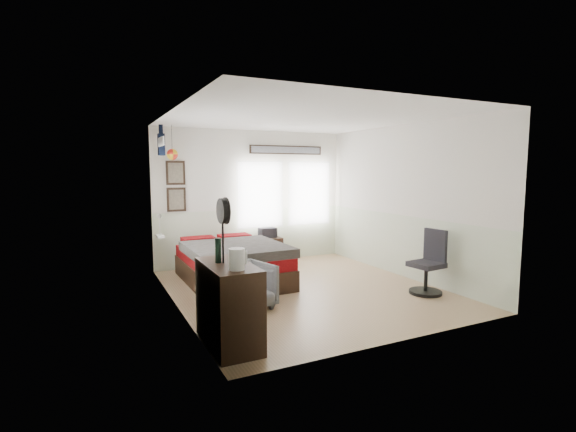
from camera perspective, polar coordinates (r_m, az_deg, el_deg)
name	(u,v)px	position (r m, az deg, el deg)	size (l,w,h in m)	color
ground_plane	(305,290)	(6.78, 2.28, -10.05)	(4.00, 4.50, 0.01)	#A4835B
room_shell	(295,188)	(6.64, 0.98, 3.79)	(4.02, 4.52, 2.71)	silver
wall_decor	(202,159)	(7.93, -11.63, 7.60)	(3.55, 1.32, 1.44)	black
bed	(232,263)	(7.19, -7.64, -6.37)	(1.56, 2.14, 0.68)	black
dresser	(229,304)	(4.68, -8.13, -11.87)	(0.48, 1.00, 0.90)	black
armchair	(245,286)	(5.82, -5.89, -9.56)	(0.67, 0.69, 0.63)	slate
nightstand	(268,250)	(8.61, -2.80, -4.68)	(0.52, 0.42, 0.52)	black
task_chair	(429,268)	(6.83, 18.68, -6.70)	(0.50, 0.50, 0.99)	black
kettle	(237,259)	(4.26, -7.00, -5.87)	(0.19, 0.16, 0.22)	silver
bottle	(218,250)	(4.59, -9.53, -4.67)	(0.07, 0.07, 0.27)	black
stand_fan	(223,212)	(4.52, -8.84, 0.53)	(0.08, 0.29, 0.71)	black
black_bag	(268,233)	(8.55, -2.81, -2.29)	(0.34, 0.22, 0.20)	black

